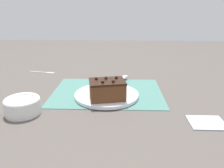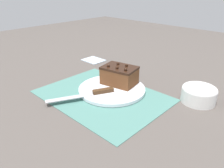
% 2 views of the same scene
% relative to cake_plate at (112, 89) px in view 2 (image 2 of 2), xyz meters
% --- Properties ---
extents(ground_plane, '(3.00, 3.00, 0.00)m').
position_rel_cake_plate_xyz_m(ground_plane, '(0.00, 0.05, -0.01)').
color(ground_plane, '#544C47').
extents(placemat_woven, '(0.46, 0.34, 0.00)m').
position_rel_cake_plate_xyz_m(placemat_woven, '(0.00, 0.05, -0.01)').
color(placemat_woven, slate).
rests_on(placemat_woven, ground_plane).
extents(cake_plate, '(0.26, 0.26, 0.01)m').
position_rel_cake_plate_xyz_m(cake_plate, '(0.00, 0.00, 0.00)').
color(cake_plate, white).
rests_on(cake_plate, placemat_woven).
extents(chocolate_cake, '(0.15, 0.12, 0.08)m').
position_rel_cake_plate_xyz_m(chocolate_cake, '(0.01, -0.05, 0.04)').
color(chocolate_cake, brown).
rests_on(chocolate_cake, cake_plate).
extents(serving_knife, '(0.13, 0.23, 0.01)m').
position_rel_cake_plate_xyz_m(serving_knife, '(0.01, 0.09, 0.01)').
color(serving_knife, '#472D19').
rests_on(serving_knife, cake_plate).
extents(small_bowl, '(0.12, 0.12, 0.06)m').
position_rel_cake_plate_xyz_m(small_bowl, '(-0.27, -0.15, 0.02)').
color(small_bowl, white).
rests_on(small_bowl, ground_plane).
extents(folded_napkin, '(0.11, 0.09, 0.01)m').
position_rel_cake_plate_xyz_m(folded_napkin, '(0.33, -0.20, -0.01)').
color(folded_napkin, silver).
rests_on(folded_napkin, ground_plane).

